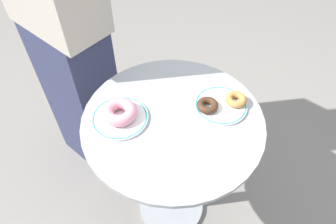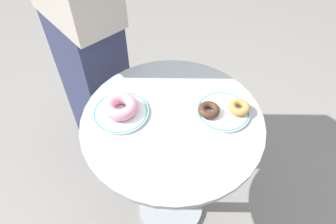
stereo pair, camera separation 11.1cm
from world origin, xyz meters
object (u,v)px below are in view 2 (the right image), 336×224
plate_right (223,111)px  donut_chocolate (209,110)px  donut_pink_frosted (121,106)px  plate_left (121,112)px  person_figure (83,33)px  cafe_table (172,154)px  donut_old_fashioned (239,107)px

plate_right → donut_chocolate: (-0.06, -0.01, 0.02)m
plate_right → donut_pink_frosted: bearing=178.6°
donut_chocolate → donut_pink_frosted: bearing=177.0°
plate_left → person_figure: (-0.19, 0.42, 0.05)m
donut_chocolate → person_figure: person_figure is taller
donut_pink_frosted → cafe_table: bearing=-11.5°
cafe_table → donut_pink_frosted: donut_pink_frosted is taller
cafe_table → donut_pink_frosted: bearing=168.5°
plate_right → donut_chocolate: bearing=-172.0°
donut_old_fashioned → person_figure: 0.75m
cafe_table → donut_chocolate: (0.13, 0.02, 0.25)m
person_figure → donut_chocolate: bearing=-40.4°
cafe_table → donut_pink_frosted: size_ratio=5.84×
cafe_table → person_figure: 0.66m
donut_old_fashioned → plate_right: bearing=-177.8°
donut_pink_frosted → plate_right: bearing=-1.4°
plate_right → person_figure: 0.71m
plate_left → donut_old_fashioned: (0.43, -0.00, 0.02)m
donut_old_fashioned → cafe_table: bearing=-172.7°
plate_right → donut_pink_frosted: size_ratio=1.54×
plate_left → donut_chocolate: bearing=-2.3°
donut_old_fashioned → donut_pink_frosted: bearing=179.1°
plate_left → donut_pink_frosted: donut_pink_frosted is taller
plate_right → donut_chocolate: size_ratio=2.46×
plate_right → cafe_table: bearing=-171.3°
cafe_table → person_figure: size_ratio=0.45×
plate_right → donut_old_fashioned: donut_old_fashioned is taller
donut_pink_frosted → donut_old_fashioned: 0.43m
plate_left → donut_chocolate: donut_chocolate is taller
plate_left → person_figure: person_figure is taller
donut_old_fashioned → donut_chocolate: (-0.11, -0.01, 0.00)m
plate_left → cafe_table: bearing=-10.2°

